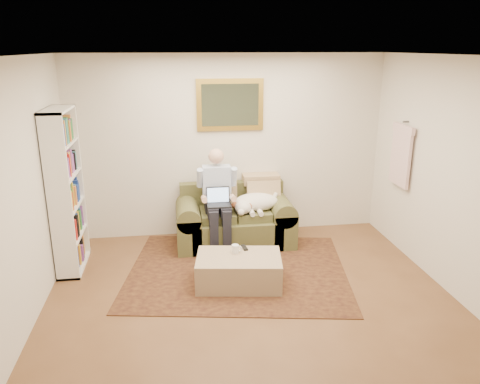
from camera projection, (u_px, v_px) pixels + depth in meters
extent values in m
cube|color=brown|center=(259.00, 323.00, 4.75)|extent=(4.50, 5.00, 0.01)
cube|color=white|center=(263.00, 56.00, 3.97)|extent=(4.50, 5.00, 0.01)
cube|color=beige|center=(228.00, 147.00, 6.72)|extent=(4.50, 0.01, 2.60)
cube|color=beige|center=(6.00, 213.00, 4.05)|extent=(0.01, 5.00, 2.60)
cube|color=black|center=(238.00, 270.00, 5.84)|extent=(2.99, 2.56, 0.01)
cube|color=brown|center=(235.00, 230.00, 6.60)|extent=(1.24, 0.79, 0.40)
cube|color=brown|center=(232.00, 195.00, 6.80)|extent=(1.50, 0.17, 0.41)
cube|color=brown|center=(189.00, 229.00, 6.49)|extent=(0.33, 0.79, 0.82)
cube|color=brown|center=(280.00, 225.00, 6.67)|extent=(0.33, 0.79, 0.82)
cube|color=brown|center=(218.00, 215.00, 6.44)|extent=(0.47, 0.53, 0.11)
cube|color=brown|center=(253.00, 213.00, 6.51)|extent=(0.47, 0.53, 0.11)
cube|color=black|center=(219.00, 205.00, 6.21)|extent=(0.32, 0.22, 0.02)
cube|color=black|center=(218.00, 195.00, 6.28)|extent=(0.32, 0.06, 0.22)
cube|color=#99BFF2|center=(218.00, 195.00, 6.27)|extent=(0.29, 0.04, 0.19)
cube|color=tan|center=(239.00, 270.00, 5.47)|extent=(1.06, 0.76, 0.35)
cylinder|color=white|center=(235.00, 249.00, 5.49)|extent=(0.08, 0.08, 0.10)
cube|color=black|center=(244.00, 248.00, 5.63)|extent=(0.07, 0.16, 0.02)
cube|color=gold|center=(230.00, 105.00, 6.52)|extent=(0.94, 0.04, 0.72)
cube|color=gray|center=(230.00, 105.00, 6.50)|extent=(0.80, 0.01, 0.58)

